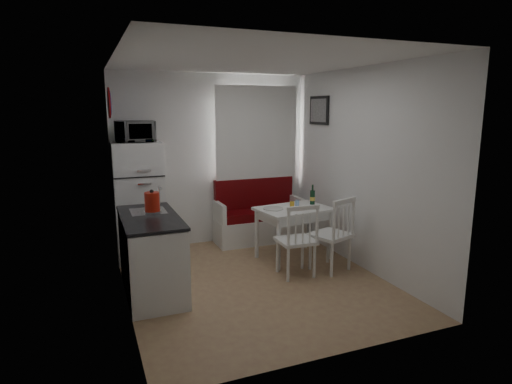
{
  "coord_description": "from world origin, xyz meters",
  "views": [
    {
      "loc": [
        -1.82,
        -4.58,
        2.08
      ],
      "look_at": [
        0.22,
        0.5,
        1.01
      ],
      "focal_mm": 30.0,
      "sensor_mm": 36.0,
      "label": 1
    }
  ],
  "objects_px": {
    "chair_right": "(335,227)",
    "microwave": "(135,131)",
    "chair_left": "(300,233)",
    "kettle": "(152,202)",
    "kitchen_counter": "(151,254)",
    "fridge": "(138,201)",
    "dining_table": "(293,214)",
    "bench": "(258,221)",
    "wine_bottle": "(313,195)"
  },
  "relations": [
    {
      "from": "bench",
      "to": "chair_right",
      "type": "height_order",
      "value": "bench"
    },
    {
      "from": "fridge",
      "to": "dining_table",
      "type": "bearing_deg",
      "value": -22.76
    },
    {
      "from": "chair_left",
      "to": "microwave",
      "type": "bearing_deg",
      "value": 141.98
    },
    {
      "from": "fridge",
      "to": "chair_right",
      "type": "bearing_deg",
      "value": -33.91
    },
    {
      "from": "chair_left",
      "to": "chair_right",
      "type": "bearing_deg",
      "value": 1.4
    },
    {
      "from": "chair_left",
      "to": "microwave",
      "type": "relative_size",
      "value": 0.99
    },
    {
      "from": "fridge",
      "to": "bench",
      "type": "bearing_deg",
      "value": 3.48
    },
    {
      "from": "microwave",
      "to": "chair_right",
      "type": "bearing_deg",
      "value": -33.02
    },
    {
      "from": "kitchen_counter",
      "to": "chair_right",
      "type": "distance_m",
      "value": 2.28
    },
    {
      "from": "kitchen_counter",
      "to": "chair_left",
      "type": "xyz_separation_m",
      "value": [
        1.76,
        -0.26,
        0.12
      ]
    },
    {
      "from": "chair_left",
      "to": "kettle",
      "type": "distance_m",
      "value": 1.8
    },
    {
      "from": "kitchen_counter",
      "to": "bench",
      "type": "height_order",
      "value": "kitchen_counter"
    },
    {
      "from": "bench",
      "to": "wine_bottle",
      "type": "xyz_separation_m",
      "value": [
        0.5,
        -0.85,
        0.54
      ]
    },
    {
      "from": "bench",
      "to": "microwave",
      "type": "bearing_deg",
      "value": -174.97
    },
    {
      "from": "dining_table",
      "to": "microwave",
      "type": "distance_m",
      "value": 2.42
    },
    {
      "from": "bench",
      "to": "chair_left",
      "type": "height_order",
      "value": "bench"
    },
    {
      "from": "fridge",
      "to": "kitchen_counter",
      "type": "bearing_deg",
      "value": -90.9
    },
    {
      "from": "dining_table",
      "to": "chair_right",
      "type": "distance_m",
      "value": 0.72
    },
    {
      "from": "wine_bottle",
      "to": "bench",
      "type": "bearing_deg",
      "value": 120.49
    },
    {
      "from": "fridge",
      "to": "kettle",
      "type": "bearing_deg",
      "value": -88.5
    },
    {
      "from": "microwave",
      "to": "kettle",
      "type": "bearing_deg",
      "value": -88.43
    },
    {
      "from": "chair_right",
      "to": "kettle",
      "type": "distance_m",
      "value": 2.28
    },
    {
      "from": "dining_table",
      "to": "kettle",
      "type": "relative_size",
      "value": 3.94
    },
    {
      "from": "fridge",
      "to": "kettle",
      "type": "relative_size",
      "value": 6.11
    },
    {
      "from": "kitchen_counter",
      "to": "kettle",
      "type": "relative_size",
      "value": 4.93
    },
    {
      "from": "fridge",
      "to": "kettle",
      "type": "distance_m",
      "value": 1.17
    },
    {
      "from": "kitchen_counter",
      "to": "fridge",
      "type": "xyz_separation_m",
      "value": [
        0.02,
        1.24,
        0.36
      ]
    },
    {
      "from": "dining_table",
      "to": "microwave",
      "type": "bearing_deg",
      "value": 150.31
    },
    {
      "from": "chair_left",
      "to": "chair_right",
      "type": "height_order",
      "value": "chair_right"
    },
    {
      "from": "kettle",
      "to": "kitchen_counter",
      "type": "bearing_deg",
      "value": -116.73
    },
    {
      "from": "chair_right",
      "to": "microwave",
      "type": "height_order",
      "value": "microwave"
    },
    {
      "from": "kitchen_counter",
      "to": "fridge",
      "type": "distance_m",
      "value": 1.3
    },
    {
      "from": "kettle",
      "to": "chair_left",
      "type": "bearing_deg",
      "value": -11.72
    },
    {
      "from": "chair_right",
      "to": "kettle",
      "type": "bearing_deg",
      "value": 150.11
    },
    {
      "from": "chair_left",
      "to": "chair_right",
      "type": "xyz_separation_m",
      "value": [
        0.5,
        -0.0,
        0.02
      ]
    },
    {
      "from": "chair_right",
      "to": "fridge",
      "type": "relative_size",
      "value": 0.36
    },
    {
      "from": "chair_right",
      "to": "fridge",
      "type": "distance_m",
      "value": 2.7
    },
    {
      "from": "chair_left",
      "to": "kettle",
      "type": "bearing_deg",
      "value": 170.12
    },
    {
      "from": "chair_right",
      "to": "kettle",
      "type": "height_order",
      "value": "kettle"
    },
    {
      "from": "fridge",
      "to": "kettle",
      "type": "xyz_separation_m",
      "value": [
        0.03,
        -1.15,
        0.22
      ]
    },
    {
      "from": "microwave",
      "to": "kettle",
      "type": "height_order",
      "value": "microwave"
    },
    {
      "from": "kitchen_counter",
      "to": "bench",
      "type": "bearing_deg",
      "value": 36.12
    },
    {
      "from": "wine_bottle",
      "to": "chair_left",
      "type": "bearing_deg",
      "value": -128.05
    },
    {
      "from": "chair_left",
      "to": "chair_right",
      "type": "distance_m",
      "value": 0.5
    },
    {
      "from": "dining_table",
      "to": "chair_left",
      "type": "bearing_deg",
      "value": -118.72
    },
    {
      "from": "bench",
      "to": "wine_bottle",
      "type": "relative_size",
      "value": 4.83
    },
    {
      "from": "kitchen_counter",
      "to": "fridge",
      "type": "relative_size",
      "value": 0.81
    },
    {
      "from": "bench",
      "to": "wine_bottle",
      "type": "height_order",
      "value": "wine_bottle"
    },
    {
      "from": "fridge",
      "to": "chair_left",
      "type": "bearing_deg",
      "value": -40.82
    },
    {
      "from": "kitchen_counter",
      "to": "microwave",
      "type": "relative_size",
      "value": 2.59
    }
  ]
}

